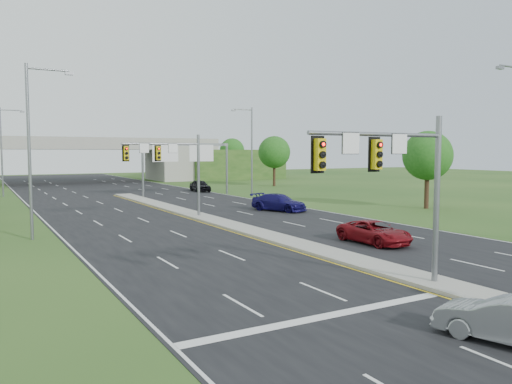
{
  "coord_description": "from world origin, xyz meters",
  "views": [
    {
      "loc": [
        -16.54,
        -14.1,
        5.54
      ],
      "look_at": [
        -0.97,
        13.39,
        3.0
      ],
      "focal_mm": 35.0,
      "sensor_mm": 36.0,
      "label": 1
    }
  ],
  "objects_px": {
    "overpass": "(79,163)",
    "car_silver": "(510,320)",
    "signal_mast_far": "(173,162)",
    "car_far_c": "(200,186)",
    "signal_mast_near": "(399,173)",
    "car_far_a": "(374,232)",
    "car_far_b": "(279,202)",
    "sign_gantry": "(185,154)"
  },
  "relations": [
    {
      "from": "signal_mast_far",
      "to": "overpass",
      "type": "height_order",
      "value": "overpass"
    },
    {
      "from": "signal_mast_near",
      "to": "overpass",
      "type": "bearing_deg",
      "value": 88.38
    },
    {
      "from": "signal_mast_near",
      "to": "signal_mast_far",
      "type": "bearing_deg",
      "value": 90.0
    },
    {
      "from": "overpass",
      "to": "car_far_a",
      "type": "xyz_separation_m",
      "value": [
        4.39,
        -71.68,
        -2.85
      ]
    },
    {
      "from": "overpass",
      "to": "car_silver",
      "type": "relative_size",
      "value": 19.37
    },
    {
      "from": "signal_mast_near",
      "to": "car_far_c",
      "type": "distance_m",
      "value": 52.41
    },
    {
      "from": "signal_mast_near",
      "to": "signal_mast_far",
      "type": "relative_size",
      "value": 1.0
    },
    {
      "from": "signal_mast_far",
      "to": "overpass",
      "type": "xyz_separation_m",
      "value": [
        2.26,
        55.07,
        -1.17
      ]
    },
    {
      "from": "car_far_c",
      "to": "car_far_a",
      "type": "bearing_deg",
      "value": -94.82
    },
    {
      "from": "car_far_c",
      "to": "signal_mast_far",
      "type": "bearing_deg",
      "value": -113.34
    },
    {
      "from": "sign_gantry",
      "to": "car_far_b",
      "type": "distance_m",
      "value": 20.11
    },
    {
      "from": "car_silver",
      "to": "car_far_a",
      "type": "height_order",
      "value": "car_far_a"
    },
    {
      "from": "signal_mast_far",
      "to": "car_far_a",
      "type": "xyz_separation_m",
      "value": [
        6.66,
        -16.6,
        -4.02
      ]
    },
    {
      "from": "signal_mast_far",
      "to": "car_far_c",
      "type": "distance_m",
      "value": 29.05
    },
    {
      "from": "overpass",
      "to": "car_silver",
      "type": "bearing_deg",
      "value": -92.19
    },
    {
      "from": "car_far_a",
      "to": "car_far_b",
      "type": "relative_size",
      "value": 0.9
    },
    {
      "from": "signal_mast_near",
      "to": "car_far_b",
      "type": "xyz_separation_m",
      "value": [
        10.55,
        25.45,
        -3.91
      ]
    },
    {
      "from": "car_far_a",
      "to": "sign_gantry",
      "type": "bearing_deg",
      "value": 85.3
    },
    {
      "from": "signal_mast_far",
      "to": "car_silver",
      "type": "relative_size",
      "value": 1.7
    },
    {
      "from": "sign_gantry",
      "to": "car_silver",
      "type": "height_order",
      "value": "sign_gantry"
    },
    {
      "from": "signal_mast_far",
      "to": "overpass",
      "type": "bearing_deg",
      "value": 87.65
    },
    {
      "from": "overpass",
      "to": "car_far_a",
      "type": "distance_m",
      "value": 71.87
    },
    {
      "from": "car_far_a",
      "to": "car_silver",
      "type": "bearing_deg",
      "value": -120.11
    },
    {
      "from": "car_far_a",
      "to": "signal_mast_far",
      "type": "bearing_deg",
      "value": 110.72
    },
    {
      "from": "car_silver",
      "to": "overpass",
      "type": "bearing_deg",
      "value": -110.98
    },
    {
      "from": "car_silver",
      "to": "car_far_c",
      "type": "height_order",
      "value": "car_far_c"
    },
    {
      "from": "overpass",
      "to": "car_far_a",
      "type": "height_order",
      "value": "overpass"
    },
    {
      "from": "sign_gantry",
      "to": "overpass",
      "type": "height_order",
      "value": "overpass"
    },
    {
      "from": "car_far_b",
      "to": "signal_mast_near",
      "type": "bearing_deg",
      "value": -135.74
    },
    {
      "from": "car_far_a",
      "to": "car_far_b",
      "type": "distance_m",
      "value": 17.49
    },
    {
      "from": "car_silver",
      "to": "car_far_b",
      "type": "height_order",
      "value": "car_far_b"
    },
    {
      "from": "car_far_a",
      "to": "car_far_b",
      "type": "height_order",
      "value": "car_far_b"
    },
    {
      "from": "car_far_b",
      "to": "overpass",
      "type": "bearing_deg",
      "value": 75.42
    },
    {
      "from": "signal_mast_far",
      "to": "car_far_b",
      "type": "distance_m",
      "value": 11.26
    },
    {
      "from": "car_far_a",
      "to": "signal_mast_near",
      "type": "bearing_deg",
      "value": -129.53
    },
    {
      "from": "car_far_b",
      "to": "car_far_c",
      "type": "height_order",
      "value": "car_far_c"
    },
    {
      "from": "overpass",
      "to": "car_far_b",
      "type": "relative_size",
      "value": 14.54
    },
    {
      "from": "signal_mast_near",
      "to": "signal_mast_far",
      "type": "distance_m",
      "value": 25.0
    },
    {
      "from": "car_silver",
      "to": "car_far_b",
      "type": "relative_size",
      "value": 0.75
    },
    {
      "from": "car_silver",
      "to": "car_far_a",
      "type": "xyz_separation_m",
      "value": [
        7.66,
        13.84,
        0.01
      ]
    },
    {
      "from": "car_silver",
      "to": "car_far_c",
      "type": "distance_m",
      "value": 57.78
    },
    {
      "from": "car_far_c",
      "to": "overpass",
      "type": "bearing_deg",
      "value": 114.52
    }
  ]
}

